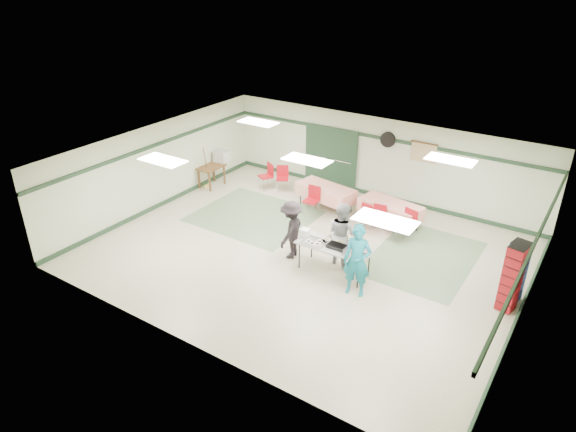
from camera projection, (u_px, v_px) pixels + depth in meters
The scene contains 42 objects.
floor at pixel (305, 252), 14.03m from camera, with size 11.00×11.00×0.00m, color beige.
ceiling at pixel (307, 159), 12.82m from camera, with size 11.00×11.00×0.00m, color white.
wall_back at pixel (378, 158), 16.78m from camera, with size 11.00×11.00×0.00m, color beige.
wall_front at pixel (186, 291), 10.07m from camera, with size 11.00×11.00×0.00m, color beige.
wall_left at pixel (157, 166), 16.13m from camera, with size 9.00×9.00×0.00m, color beige.
wall_right at pixel (530, 271), 10.71m from camera, with size 9.00×9.00×0.00m, color beige.
trim_back at pixel (380, 138), 16.44m from camera, with size 11.00×0.06×0.10m, color #1F3925.
baseboard_back at pixel (375, 194), 17.33m from camera, with size 11.00×0.06×0.12m, color #1F3925.
trim_left at pixel (156, 145), 15.80m from camera, with size 9.00×0.06×0.10m, color #1F3925.
baseboard_left at pixel (163, 203), 16.70m from camera, with size 9.00×0.06×0.12m, color #1F3925.
trim_right at pixel (536, 241), 10.41m from camera, with size 9.00×0.06×0.10m, color #1F3925.
baseboard_right at pixel (516, 320), 11.30m from camera, with size 9.00×0.06×0.12m, color #1F3925.
green_patch_a at pixel (254, 216), 16.00m from camera, with size 3.50×3.00×0.01m, color slate.
green_patch_b at pixel (423, 258), 13.76m from camera, with size 2.50×3.50×0.01m, color slate.
double_door_left at pixel (319, 155), 17.95m from camera, with size 0.90×0.06×2.10m, color gray.
double_door_right at pixel (343, 160), 17.48m from camera, with size 0.90×0.06×2.10m, color gray.
door_frame at pixel (330, 157), 17.70m from camera, with size 2.00×0.03×2.15m, color #1F3925.
wall_fan at pixel (388, 140), 16.27m from camera, with size 0.50×0.50×0.10m, color black.
scroll_banner at pixel (424, 153), 15.77m from camera, with size 0.80×0.02×0.60m, color #DDB98A.
serving_table at pixel (334, 247), 12.84m from camera, with size 1.93×0.80×0.76m.
sheet_tray_right at pixel (356, 253), 12.47m from camera, with size 0.62×0.47×0.02m, color silver.
sheet_tray_mid at pixel (335, 242), 12.96m from camera, with size 0.62×0.47×0.02m, color silver.
sheet_tray_left at pixel (314, 242), 12.97m from camera, with size 0.59×0.45×0.02m, color silver.
baking_pan at pixel (337, 246), 12.72m from camera, with size 0.48×0.30×0.08m, color black.
foam_box_stack at pixel (305, 233), 13.22m from camera, with size 0.23×0.21×0.21m, color white.
volunteer_teal at pixel (357, 261), 11.91m from camera, with size 0.66×0.43×1.82m, color #126C7E.
volunteer_grey at pixel (342, 234), 13.18m from camera, with size 0.84×0.65×1.72m, color #949599.
volunteer_dark at pixel (291, 230), 13.48m from camera, with size 1.04×0.60×1.61m, color black.
dining_table_a at pixel (390, 209), 15.18m from camera, with size 1.97×1.13×0.77m.
dining_table_b at pixel (326, 192), 16.26m from camera, with size 2.01×1.15×0.77m.
chair_a at pixel (379, 216), 14.83m from camera, with size 0.45×0.45×0.86m.
chair_b at pixel (364, 214), 15.07m from camera, with size 0.43×0.43×0.78m.
chair_c at pixel (408, 222), 14.37m from camera, with size 0.55×0.55×0.94m.
chair_d at pixel (313, 197), 15.92m from camera, with size 0.43×0.43×0.92m.
chair_loose_a at pixel (282, 175), 17.61m from camera, with size 0.55×0.55×0.87m.
chair_loose_b at pixel (268, 174), 17.69m from camera, with size 0.57×0.57×0.91m.
crate_stack_blue_a at pixel (516, 271), 11.78m from camera, with size 0.39×0.39×1.52m, color navy.
crate_stack_red at pixel (511, 279), 11.40m from camera, with size 0.36×0.36×1.64m, color maroon.
crate_stack_blue_b at pixel (511, 284), 11.60m from camera, with size 0.37×0.37×1.20m, color navy.
printer_table at pixel (211, 169), 17.83m from camera, with size 0.61×0.95×0.74m.
office_printer at pixel (222, 156), 18.14m from camera, with size 0.48×0.42×0.38m, color #B4B5B0.
broom at pixel (207, 167), 17.71m from camera, with size 0.03×0.03×1.45m, color brown.
Camera 1 is at (6.27, -10.35, 7.18)m, focal length 32.00 mm.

